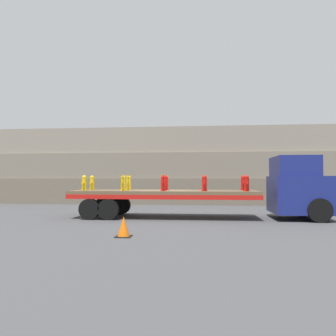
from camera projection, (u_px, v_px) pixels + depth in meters
name	position (u px, v px, depth m)	size (l,w,h in m)	color
ground_plane	(165.00, 217.00, 15.37)	(120.00, 120.00, 0.00)	#474749
rock_cliff	(178.00, 166.00, 24.35)	(60.00, 3.30, 5.53)	#706656
truck_cab	(301.00, 188.00, 14.78)	(2.51, 2.60, 2.83)	navy
flatbed_trailer	(151.00, 196.00, 15.47)	(8.63, 2.61, 1.27)	brown
fire_hydrant_yellow_near_0	(84.00, 183.00, 15.25)	(0.28, 0.53, 0.71)	gold
fire_hydrant_yellow_far_0	(92.00, 183.00, 16.35)	(0.28, 0.53, 0.71)	gold
fire_hydrant_yellow_near_1	(123.00, 183.00, 15.06)	(0.28, 0.53, 0.71)	gold
fire_hydrant_yellow_far_1	(129.00, 183.00, 16.16)	(0.28, 0.53, 0.71)	gold
fire_hydrant_red_near_2	(163.00, 183.00, 14.87)	(0.28, 0.53, 0.71)	red
fire_hydrant_red_far_2	(166.00, 183.00, 15.97)	(0.28, 0.53, 0.71)	red
fire_hydrant_red_near_3	(204.00, 183.00, 14.68)	(0.28, 0.53, 0.71)	red
fire_hydrant_red_far_3	(204.00, 183.00, 15.78)	(0.28, 0.53, 0.71)	red
fire_hydrant_red_near_4	(247.00, 183.00, 14.50)	(0.28, 0.53, 0.71)	red
fire_hydrant_red_far_4	(243.00, 183.00, 15.59)	(0.28, 0.53, 0.71)	red
cargo_strap_rear	(126.00, 175.00, 15.62)	(0.05, 2.71, 0.01)	yellow
cargo_strap_middle	(165.00, 175.00, 15.43)	(0.05, 2.71, 0.01)	yellow
traffic_cone	(124.00, 227.00, 10.24)	(0.49, 0.49, 0.63)	black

